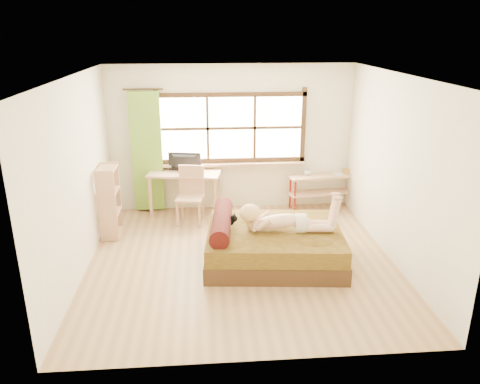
{
  "coord_description": "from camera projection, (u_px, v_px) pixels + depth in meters",
  "views": [
    {
      "loc": [
        -0.52,
        -6.25,
        3.29
      ],
      "look_at": [
        -0.0,
        0.2,
        1.02
      ],
      "focal_mm": 35.0,
      "sensor_mm": 36.0,
      "label": 1
    }
  ],
  "objects": [
    {
      "name": "pipe_shelf",
      "position": [
        323.0,
        183.0,
        8.93
      ],
      "size": [
        1.35,
        0.53,
        0.74
      ],
      "rotation": [
        0.0,
        0.0,
        0.15
      ],
      "color": "#A67D5A",
      "rests_on": "floor"
    },
    {
      "name": "cup",
      "position": [
        308.0,
        173.0,
        8.83
      ],
      "size": [
        0.15,
        0.15,
        0.1
      ],
      "primitive_type": "imported",
      "rotation": [
        0.0,
        0.0,
        0.15
      ],
      "color": "gray",
      "rests_on": "pipe_shelf"
    },
    {
      "name": "wall_front",
      "position": [
        261.0,
        244.0,
        4.44
      ],
      "size": [
        4.5,
        0.0,
        4.5
      ],
      "primitive_type": "plane",
      "rotation": [
        -1.57,
        0.0,
        0.0
      ],
      "color": "silver",
      "rests_on": "floor"
    },
    {
      "name": "wall_back",
      "position": [
        231.0,
        139.0,
        8.68
      ],
      "size": [
        4.5,
        0.0,
        4.5
      ],
      "primitive_type": "plane",
      "rotation": [
        1.57,
        0.0,
        0.0
      ],
      "color": "silver",
      "rests_on": "floor"
    },
    {
      "name": "woman",
      "position": [
        286.0,
        211.0,
        6.73
      ],
      "size": [
        1.42,
        0.53,
        0.6
      ],
      "primitive_type": null,
      "rotation": [
        0.0,
        0.0,
        -0.09
      ],
      "color": "#EAB396",
      "rests_on": "bed"
    },
    {
      "name": "chair",
      "position": [
        191.0,
        191.0,
        8.26
      ],
      "size": [
        0.52,
        0.52,
        1.01
      ],
      "rotation": [
        0.0,
        0.0,
        -0.17
      ],
      "color": "#A67D5A",
      "rests_on": "floor"
    },
    {
      "name": "floor",
      "position": [
        241.0,
        260.0,
        7.01
      ],
      "size": [
        4.5,
        4.5,
        0.0
      ],
      "primitive_type": "plane",
      "color": "#9E754C",
      "rests_on": "ground"
    },
    {
      "name": "kitten",
      "position": [
        225.0,
        221.0,
        6.87
      ],
      "size": [
        0.31,
        0.15,
        0.24
      ],
      "primitive_type": null,
      "rotation": [
        0.0,
        0.0,
        -0.09
      ],
      "color": "black",
      "rests_on": "bed"
    },
    {
      "name": "book",
      "position": [
        334.0,
        174.0,
        8.88
      ],
      "size": [
        0.18,
        0.23,
        0.02
      ],
      "primitive_type": "imported",
      "rotation": [
        0.0,
        0.0,
        0.15
      ],
      "color": "gray",
      "rests_on": "pipe_shelf"
    },
    {
      "name": "desk",
      "position": [
        185.0,
        178.0,
        8.54
      ],
      "size": [
        1.37,
        0.8,
        0.81
      ],
      "rotation": [
        0.0,
        0.0,
        -0.17
      ],
      "color": "#A67D5A",
      "rests_on": "floor"
    },
    {
      "name": "bed",
      "position": [
        271.0,
        243.0,
        6.94
      ],
      "size": [
        2.13,
        1.77,
        0.76
      ],
      "rotation": [
        0.0,
        0.0,
        -0.09
      ],
      "color": "black",
      "rests_on": "floor"
    },
    {
      "name": "window",
      "position": [
        231.0,
        130.0,
        8.59
      ],
      "size": [
        2.8,
        0.16,
        1.46
      ],
      "color": "#FFEDBF",
      "rests_on": "wall_back"
    },
    {
      "name": "wall_right",
      "position": [
        397.0,
        171.0,
        6.73
      ],
      "size": [
        0.0,
        4.5,
        4.5
      ],
      "primitive_type": "plane",
      "rotation": [
        1.57,
        0.0,
        -1.57
      ],
      "color": "silver",
      "rests_on": "floor"
    },
    {
      "name": "wall_left",
      "position": [
        77.0,
        178.0,
        6.39
      ],
      "size": [
        0.0,
        4.5,
        4.5
      ],
      "primitive_type": "plane",
      "rotation": [
        1.57,
        0.0,
        1.57
      ],
      "color": "silver",
      "rests_on": "floor"
    },
    {
      "name": "monitor",
      "position": [
        184.0,
        162.0,
        8.5
      ],
      "size": [
        0.6,
        0.18,
        0.34
      ],
      "primitive_type": "imported",
      "rotation": [
        0.0,
        0.0,
        2.97
      ],
      "color": "black",
      "rests_on": "desk"
    },
    {
      "name": "bookshelf",
      "position": [
        110.0,
        201.0,
        7.66
      ],
      "size": [
        0.3,
        0.52,
        1.19
      ],
      "rotation": [
        0.0,
        0.0,
        0.01
      ],
      "color": "#A67D5A",
      "rests_on": "floor"
    },
    {
      "name": "curtain",
      "position": [
        147.0,
        152.0,
        8.51
      ],
      "size": [
        0.55,
        0.1,
        2.2
      ],
      "primitive_type": "cube",
      "color": "#569829",
      "rests_on": "wall_back"
    },
    {
      "name": "ceiling",
      "position": [
        241.0,
        76.0,
        6.11
      ],
      "size": [
        4.5,
        4.5,
        0.0
      ],
      "primitive_type": "plane",
      "rotation": [
        3.14,
        0.0,
        0.0
      ],
      "color": "white",
      "rests_on": "wall_back"
    }
  ]
}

